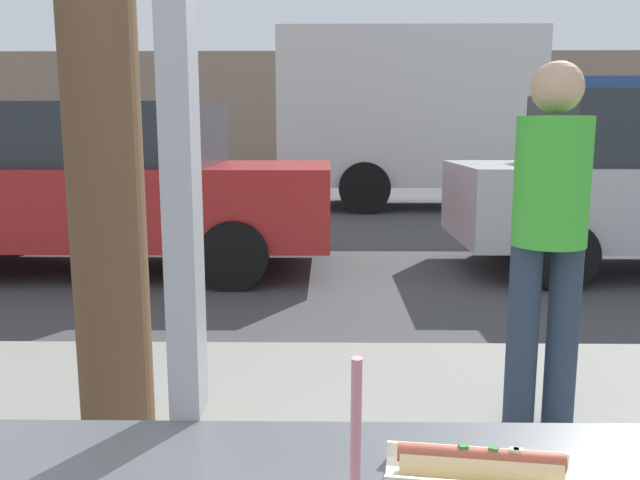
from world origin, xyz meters
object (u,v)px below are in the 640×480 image
object	(u,v)px
hotdog_tray_near	(479,468)
pedestrian	(549,224)
box_truck	(440,116)
parked_car_red	(106,186)

from	to	relation	value
hotdog_tray_near	pedestrian	bearing A→B (deg)	69.15
box_truck	pedestrian	bearing A→B (deg)	-96.71
box_truck	hotdog_tray_near	bearing A→B (deg)	-99.28
box_truck	pedestrian	world-z (taller)	box_truck
hotdog_tray_near	parked_car_red	bearing A→B (deg)	113.28
hotdog_tray_near	box_truck	world-z (taller)	box_truck
parked_car_red	pedestrian	distance (m)	5.08
parked_car_red	pedestrian	xyz separation A→B (m)	(3.29, -3.87, 0.17)
parked_car_red	box_truck	world-z (taller)	box_truck
pedestrian	parked_car_red	bearing A→B (deg)	130.36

